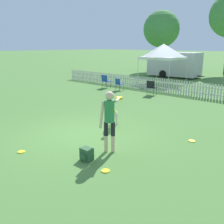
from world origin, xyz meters
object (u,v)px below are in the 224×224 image
backpack_on_grass (87,154)px  equipment_trailer (174,64)px  frisbee_midfield (192,141)px  frisbee_near_dog (21,152)px  folding_chair_center (105,80)px  frisbee_near_handler (106,171)px  folding_chair_blue_left (119,83)px  handler_person (110,114)px  leaping_dog (113,114)px  tree_left_grove (161,29)px  folding_chair_green_right (151,86)px  canopy_tent_main (163,52)px

backpack_on_grass → equipment_trailer: 19.02m
frisbee_midfield → backpack_on_grass: backpack_on_grass is taller
frisbee_near_dog → folding_chair_center: 11.29m
frisbee_midfield → frisbee_near_handler: bearing=-101.9°
frisbee_midfield → folding_chair_center: folding_chair_center is taller
folding_chair_blue_left → equipment_trailer: bearing=-76.1°
frisbee_near_handler → folding_chair_center: size_ratio=0.23×
handler_person → equipment_trailer: 18.25m
leaping_dog → folding_chair_center: 8.86m
handler_person → leaping_dog: 2.24m
frisbee_midfield → folding_chair_blue_left: size_ratio=0.26×
equipment_trailer → tree_left_grove: tree_left_grove is taller
handler_person → frisbee_midfield: bearing=19.5°
folding_chair_green_right → folding_chair_blue_left: bearing=-6.8°
frisbee_midfield → canopy_tent_main: canopy_tent_main is taller
folding_chair_center → folding_chair_green_right: 3.90m
handler_person → frisbee_midfield: 2.94m
folding_chair_green_right → folding_chair_center: bearing=-10.0°
handler_person → canopy_tent_main: size_ratio=0.58×
folding_chair_blue_left → equipment_trailer: (-0.90, 9.05, 0.73)m
frisbee_near_handler → folding_chair_blue_left: (-7.05, 8.66, 0.47)m
canopy_tent_main → equipment_trailer: canopy_tent_main is taller
leaping_dog → backpack_on_grass: bearing=78.2°
canopy_tent_main → frisbee_midfield: bearing=-54.4°
folding_chair_green_right → frisbee_midfield: bearing=123.9°
frisbee_near_handler → backpack_on_grass: backpack_on_grass is taller
tree_left_grove → frisbee_near_handler: bearing=-61.0°
folding_chair_center → canopy_tent_main: (1.62, 4.96, 1.90)m
frisbee_near_handler → tree_left_grove: size_ratio=0.03×
backpack_on_grass → equipment_trailer: size_ratio=0.06×
folding_chair_blue_left → backpack_on_grass: bearing=134.4°
frisbee_near_handler → frisbee_midfield: same height
frisbee_near_dog → folding_chair_blue_left: 10.50m
frisbee_near_dog → backpack_on_grass: bearing=27.7°
frisbee_midfield → folding_chair_blue_left: (-7.74, 5.38, 0.47)m
folding_chair_blue_left → folding_chair_center: bearing=2.2°
folding_chair_blue_left → folding_chair_green_right: folding_chair_green_right is taller
tree_left_grove → folding_chair_blue_left: bearing=-69.1°
handler_person → canopy_tent_main: canopy_tent_main is taller
folding_chair_blue_left → folding_chair_green_right: bearing=-168.9°
frisbee_near_dog → canopy_tent_main: 15.38m
leaping_dog → folding_chair_green_right: (-2.45, 6.17, 0.02)m
handler_person → frisbee_near_handler: size_ratio=8.34×
frisbee_near_handler → backpack_on_grass: 0.82m
leaping_dog → frisbee_midfield: leaping_dog is taller
leaping_dog → backpack_on_grass: size_ratio=3.03×
leaping_dog → backpack_on_grass: leaping_dog is taller
frisbee_midfield → leaping_dog: bearing=-166.6°
canopy_tent_main → folding_chair_green_right: bearing=-65.4°
backpack_on_grass → equipment_trailer: (-7.14, 17.60, 1.05)m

